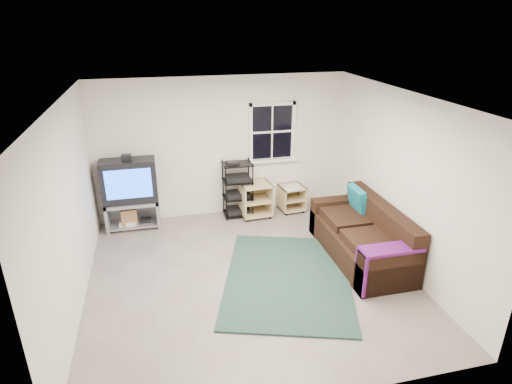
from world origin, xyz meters
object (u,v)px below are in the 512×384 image
object	(u,v)px
tv_unit	(130,188)
side_table_right	(291,196)
side_table_left	(255,197)
sofa	(363,238)
av_rack	(238,192)

from	to	relation	value
tv_unit	side_table_right	xyz separation A→B (m)	(2.99, 0.03, -0.46)
side_table_left	sofa	bearing A→B (deg)	-56.12
side_table_right	sofa	distance (m)	2.03
side_table_right	tv_unit	bearing A→B (deg)	-179.39
side_table_right	sofa	bearing A→B (deg)	-74.29
tv_unit	av_rack	size ratio (longest dim) A/B	1.26
sofa	side_table_left	bearing A→B (deg)	123.88
tv_unit	side_table_right	bearing A→B (deg)	0.61
side_table_right	sofa	size ratio (longest dim) A/B	0.25
side_table_left	side_table_right	xyz separation A→B (m)	(0.74, 0.03, -0.06)
side_table_left	side_table_right	size ratio (longest dim) A/B	1.25
tv_unit	side_table_left	world-z (taller)	tv_unit
av_rack	side_table_left	bearing A→B (deg)	-6.66
side_table_right	sofa	xyz separation A→B (m)	(0.55, -1.96, 0.04)
av_rack	side_table_left	xyz separation A→B (m)	(0.32, -0.04, -0.12)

